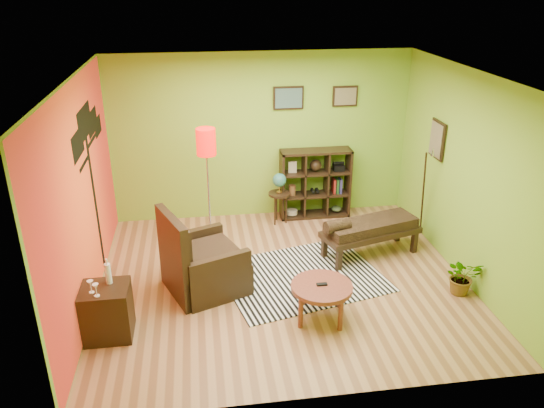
{
  "coord_description": "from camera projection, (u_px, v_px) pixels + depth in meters",
  "views": [
    {
      "loc": [
        -1.04,
        -6.25,
        3.92
      ],
      "look_at": [
        -0.11,
        0.25,
        1.05
      ],
      "focal_mm": 35.0,
      "sensor_mm": 36.0,
      "label": 1
    }
  ],
  "objects": [
    {
      "name": "armchair",
      "position": [
        201.0,
        266.0,
        7.02
      ],
      "size": [
        1.23,
        1.22,
        1.16
      ],
      "color": "black",
      "rests_on": "ground"
    },
    {
      "name": "ground",
      "position": [
        282.0,
        280.0,
        7.37
      ],
      "size": [
        5.0,
        5.0,
        0.0
      ],
      "primitive_type": "plane",
      "color": "#AE7D51",
      "rests_on": "ground"
    },
    {
      "name": "coffee_table",
      "position": [
        322.0,
        289.0,
        6.42
      ],
      "size": [
        0.75,
        0.75,
        0.48
      ],
      "color": "brown",
      "rests_on": "ground"
    },
    {
      "name": "floor_lamp",
      "position": [
        207.0,
        153.0,
        7.59
      ],
      "size": [
        0.29,
        0.29,
        1.91
      ],
      "color": "silver",
      "rests_on": "ground"
    },
    {
      "name": "potted_plant",
      "position": [
        462.0,
        280.0,
        7.0
      ],
      "size": [
        0.5,
        0.55,
        0.39
      ],
      "primitive_type": "imported",
      "rotation": [
        0.0,
        0.0,
        -0.1
      ],
      "color": "#26661E",
      "rests_on": "ground"
    },
    {
      "name": "cube_shelf",
      "position": [
        316.0,
        184.0,
        9.09
      ],
      "size": [
        1.2,
        0.35,
        1.2
      ],
      "color": "black",
      "rests_on": "ground"
    },
    {
      "name": "side_cabinet",
      "position": [
        107.0,
        311.0,
        6.13
      ],
      "size": [
        0.54,
        0.49,
        0.96
      ],
      "color": "black",
      "rests_on": "ground"
    },
    {
      "name": "bench",
      "position": [
        369.0,
        229.0,
        7.84
      ],
      "size": [
        1.58,
        0.92,
        0.69
      ],
      "color": "black",
      "rests_on": "ground"
    },
    {
      "name": "globe_table",
      "position": [
        279.0,
        186.0,
        8.79
      ],
      "size": [
        0.37,
        0.37,
        0.89
      ],
      "color": "black",
      "rests_on": "ground"
    },
    {
      "name": "zebra_rug",
      "position": [
        302.0,
        276.0,
        7.44
      ],
      "size": [
        2.47,
        2.11,
        0.01
      ],
      "primitive_type": "cube",
      "rotation": [
        0.0,
        0.0,
        0.23
      ],
      "color": "white",
      "rests_on": "ground"
    },
    {
      "name": "room_shell",
      "position": [
        276.0,
        157.0,
        6.65
      ],
      "size": [
        5.04,
        4.54,
        2.82
      ],
      "color": "#7EB430",
      "rests_on": "ground"
    }
  ]
}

